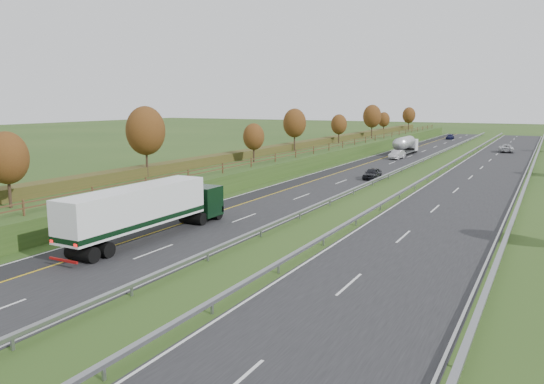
{
  "coord_description": "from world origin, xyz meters",
  "views": [
    {
      "loc": [
        24.7,
        -16.02,
        10.12
      ],
      "look_at": [
        3.0,
        24.88,
        2.2
      ],
      "focal_mm": 35.0,
      "sensor_mm": 36.0,
      "label": 1
    }
  ],
  "objects_px": {
    "road_tanker": "(405,145)",
    "car_oncoming": "(506,148)",
    "box_lorry": "(147,209)",
    "car_dark_near": "(372,173)",
    "car_small_far": "(450,137)",
    "car_silver_mid": "(397,155)"
  },
  "relations": [
    {
      "from": "box_lorry",
      "to": "car_silver_mid",
      "type": "distance_m",
      "value": 64.11
    },
    {
      "from": "car_dark_near",
      "to": "car_small_far",
      "type": "height_order",
      "value": "car_dark_near"
    },
    {
      "from": "box_lorry",
      "to": "car_dark_near",
      "type": "relative_size",
      "value": 3.8
    },
    {
      "from": "box_lorry",
      "to": "road_tanker",
      "type": "xyz_separation_m",
      "value": [
        0.93,
        72.81,
        -0.47
      ]
    },
    {
      "from": "road_tanker",
      "to": "car_small_far",
      "type": "relative_size",
      "value": 2.56
    },
    {
      "from": "car_dark_near",
      "to": "car_small_far",
      "type": "xyz_separation_m",
      "value": [
        -4.09,
        82.63,
        -0.09
      ]
    },
    {
      "from": "box_lorry",
      "to": "car_dark_near",
      "type": "distance_m",
      "value": 38.31
    },
    {
      "from": "car_silver_mid",
      "to": "road_tanker",
      "type": "bearing_deg",
      "value": 100.01
    },
    {
      "from": "car_small_far",
      "to": "car_dark_near",
      "type": "bearing_deg",
      "value": -88.73
    },
    {
      "from": "road_tanker",
      "to": "car_oncoming",
      "type": "distance_m",
      "value": 22.11
    },
    {
      "from": "car_small_far",
      "to": "car_oncoming",
      "type": "distance_m",
      "value": 37.29
    },
    {
      "from": "box_lorry",
      "to": "car_silver_mid",
      "type": "relative_size",
      "value": 3.48
    },
    {
      "from": "car_oncoming",
      "to": "box_lorry",
      "type": "bearing_deg",
      "value": 71.69
    },
    {
      "from": "car_small_far",
      "to": "car_oncoming",
      "type": "height_order",
      "value": "car_oncoming"
    },
    {
      "from": "road_tanker",
      "to": "car_oncoming",
      "type": "height_order",
      "value": "road_tanker"
    },
    {
      "from": "road_tanker",
      "to": "car_oncoming",
      "type": "relative_size",
      "value": 1.98
    },
    {
      "from": "box_lorry",
      "to": "car_dark_near",
      "type": "height_order",
      "value": "box_lorry"
    },
    {
      "from": "car_silver_mid",
      "to": "car_oncoming",
      "type": "xyz_separation_m",
      "value": [
        16.13,
        23.04,
        0.02
      ]
    },
    {
      "from": "car_dark_near",
      "to": "car_oncoming",
      "type": "bearing_deg",
      "value": 74.91
    },
    {
      "from": "box_lorry",
      "to": "car_small_far",
      "type": "bearing_deg",
      "value": 89.42
    },
    {
      "from": "car_silver_mid",
      "to": "car_oncoming",
      "type": "relative_size",
      "value": 0.82
    },
    {
      "from": "car_dark_near",
      "to": "car_oncoming",
      "type": "xyz_separation_m",
      "value": [
        12.45,
        49.21,
        0.06
      ]
    }
  ]
}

